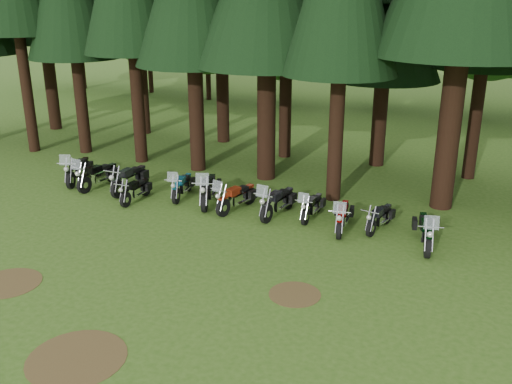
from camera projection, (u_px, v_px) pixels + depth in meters
The scene contains 22 objects.
ground at pixel (141, 272), 16.36m from camera, with size 120.00×120.00×0.00m, color #2F5516.
decid_0 at pixel (79, 13), 44.41m from camera, with size 8.00×7.78×10.00m.
decid_1 at pixel (149, 15), 42.63m from camera, with size 7.91×7.69×9.88m.
decid_2 at pixel (209, 30), 40.03m from camera, with size 6.72×6.53×8.40m.
decid_3 at pixel (288, 39), 38.39m from camera, with size 6.12×5.95×7.65m.
decid_4 at pixel (384, 43), 37.16m from camera, with size 5.93×5.76×7.41m.
decid_5 at pixel (499, 15), 33.55m from camera, with size 8.45×8.21×10.56m.
dirt_patch_0 at pixel (8, 283), 15.73m from camera, with size 1.80×1.80×0.01m, color #4C3D1E.
dirt_patch_1 at pixel (295, 294), 15.15m from camera, with size 1.40×1.40×0.01m, color #4C3D1E.
dirt_patch_2 at pixel (77, 358), 12.52m from camera, with size 2.20×2.20×0.01m, color #4C3D1E.
motorcycle_0 at pixel (78, 171), 23.82m from camera, with size 1.02×2.37×1.52m.
motorcycle_1 at pixel (98, 176), 23.17m from camera, with size 0.56×2.36×1.48m.
motorcycle_2 at pixel (130, 179), 22.74m from camera, with size 0.33×2.38×0.97m.
motorcycle_3 at pixel (136, 191), 21.70m from camera, with size 0.28×1.96×0.80m.
motorcycle_4 at pixel (182, 186), 22.07m from camera, with size 0.68×2.14×1.35m.
motorcycle_5 at pixel (208, 190), 21.39m from camera, with size 1.07×2.48×1.58m.
motorcycle_6 at pixel (236, 198), 20.78m from camera, with size 0.80×2.25×1.42m.
motorcycle_7 at pixel (278, 203), 20.27m from camera, with size 0.62×2.34×1.47m.
motorcycle_8 at pixel (312, 207), 20.07m from camera, with size 0.37×1.99×1.25m.
motorcycle_9 at pixel (342, 217), 19.05m from camera, with size 0.58×2.21×1.39m.
motorcycle_10 at pixel (379, 218), 19.12m from camera, with size 0.50×1.94×0.79m.
motorcycle_11 at pixel (425, 232), 17.81m from camera, with size 0.80×2.33×1.47m.
Camera 1 is at (8.75, -12.20, 7.65)m, focal length 40.00 mm.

